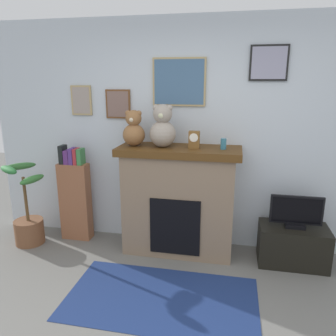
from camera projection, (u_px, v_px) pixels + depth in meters
back_wall at (204, 136)px, 3.76m from camera, size 5.20×0.15×2.60m
fireplace at (179, 200)px, 3.69m from camera, size 1.33×0.55×1.22m
bookshelf at (75, 197)px, 4.01m from camera, size 0.36×0.16×1.18m
potted_plant at (28, 220)px, 3.93m from camera, size 0.47×0.52×0.99m
tv_stand at (293, 245)px, 3.51m from camera, size 0.71×0.40×0.42m
television at (296, 213)px, 3.41m from camera, size 0.53×0.14×0.35m
area_rug at (161, 298)px, 2.98m from camera, size 1.73×0.95×0.01m
candle_jar at (223, 144)px, 3.42m from camera, size 0.06×0.06×0.11m
mantel_clock at (194, 140)px, 3.46m from camera, size 0.11×0.09×0.18m
teddy_bear_cream at (134, 130)px, 3.57m from camera, size 0.24×0.24×0.39m
teddy_bear_grey at (163, 128)px, 3.50m from camera, size 0.28×0.28×0.46m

